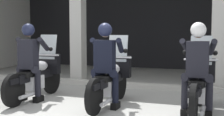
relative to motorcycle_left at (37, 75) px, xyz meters
name	(u,v)px	position (x,y,z in m)	size (l,w,h in m)	color
ground_plane	(143,84)	(1.65, 2.51, -0.50)	(80.00, 80.00, 0.00)	#999993
station_building	(161,5)	(1.68, 4.68, 1.75)	(12.45, 4.33, 3.52)	black
kerb_strip	(138,85)	(1.68, 1.93, -0.44)	(11.95, 0.24, 0.12)	#B7B5AD
motorcycle_left	(37,75)	(0.00, 0.00, 0.00)	(0.62, 2.04, 1.35)	black
police_officer_left	(29,55)	(0.00, -0.28, 0.44)	(0.63, 0.61, 1.58)	black
motorcycle_center	(111,79)	(1.65, -0.01, 0.00)	(0.62, 2.04, 1.35)	black
police_officer_center	(105,58)	(1.65, -0.29, 0.44)	(0.63, 0.61, 1.58)	black
motorcycle_right	(199,84)	(3.31, -0.01, 0.00)	(0.62, 2.04, 1.35)	black
police_officer_right	(198,61)	(3.31, -0.29, 0.44)	(0.63, 0.61, 1.58)	black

